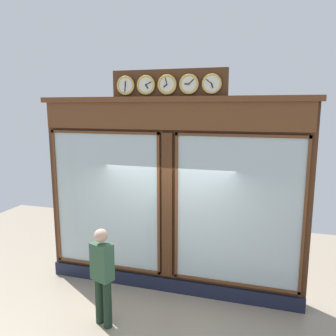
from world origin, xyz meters
name	(u,v)px	position (x,y,z in m)	size (l,w,h in m)	color
shop_facade	(170,196)	(0.00, -0.13, 1.93)	(5.20, 0.42, 4.28)	#4C2B16
pedestrian	(102,273)	(0.73, 1.32, 0.93)	(0.41, 0.33, 1.69)	#1C2F21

